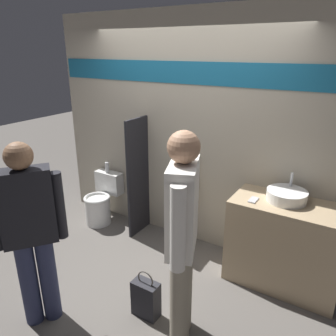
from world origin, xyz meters
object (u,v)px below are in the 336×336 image
at_px(sink_basin, 287,196).
at_px(toilet, 101,201).
at_px(urinal_near_counter, 184,184).
at_px(cell_phone, 253,200).
at_px(person_with_lanyard, 182,233).
at_px(person_in_vest, 31,230).
at_px(shopping_bag, 146,298).

distance_m(sink_basin, toilet, 2.48).
distance_m(urinal_near_counter, toilet, 1.31).
height_order(cell_phone, person_with_lanyard, person_with_lanyard).
xyz_separation_m(sink_basin, cell_phone, (-0.27, -0.16, -0.05)).
bearing_deg(person_in_vest, sink_basin, -7.52).
bearing_deg(sink_basin, shopping_bag, -126.94).
bearing_deg(cell_phone, sink_basin, 31.16).
height_order(sink_basin, person_with_lanyard, person_with_lanyard).
bearing_deg(toilet, sink_basin, 1.43).
height_order(urinal_near_counter, toilet, urinal_near_counter).
relative_size(cell_phone, person_with_lanyard, 0.08).
xyz_separation_m(urinal_near_counter, toilet, (-1.21, -0.16, -0.48)).
bearing_deg(person_with_lanyard, urinal_near_counter, 6.38).
relative_size(toilet, person_with_lanyard, 0.46).
bearing_deg(sink_basin, cell_phone, -148.84).
bearing_deg(toilet, cell_phone, -2.80).
relative_size(urinal_near_counter, toilet, 1.45).
height_order(toilet, person_in_vest, person_in_vest).
relative_size(toilet, person_in_vest, 0.50).
relative_size(urinal_near_counter, person_with_lanyard, 0.67).
distance_m(person_in_vest, shopping_bag, 1.17).
relative_size(cell_phone, urinal_near_counter, 0.12).
distance_m(cell_phone, urinal_near_counter, 0.96).
distance_m(toilet, person_in_vest, 1.88).
bearing_deg(cell_phone, person_in_vest, -132.11).
xyz_separation_m(urinal_near_counter, person_with_lanyard, (0.69, -1.26, 0.20)).
relative_size(toilet, shopping_bag, 1.75).
xyz_separation_m(urinal_near_counter, shopping_bag, (0.32, -1.25, -0.59)).
xyz_separation_m(urinal_near_counter, person_in_vest, (-0.44, -1.76, 0.13)).
distance_m(sink_basin, person_in_vest, 2.32).
bearing_deg(toilet, urinal_near_counter, 7.33).
bearing_deg(person_with_lanyard, sink_basin, -45.31).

